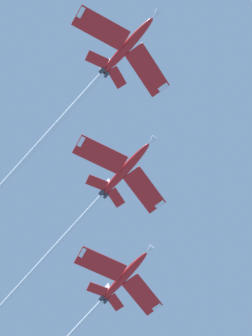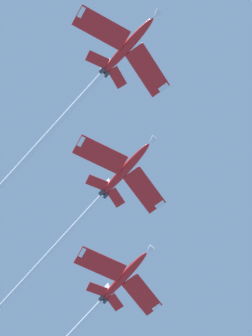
# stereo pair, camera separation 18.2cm
# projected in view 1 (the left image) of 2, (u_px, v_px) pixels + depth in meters

# --- Properties ---
(jet_lead) EXTENTS (59.09, 20.18, 19.36)m
(jet_lead) POSITION_uv_depth(u_px,v_px,m) (70.00, 110.00, 127.65)
(jet_lead) COLOR red
(jet_second) EXTENTS (54.46, 20.18, 16.88)m
(jet_second) POSITION_uv_depth(u_px,v_px,m) (91.00, 207.00, 134.96)
(jet_second) COLOR red
(jet_third) EXTENTS (50.12, 20.18, 16.45)m
(jet_third) POSITION_uv_depth(u_px,v_px,m) (97.00, 306.00, 141.66)
(jet_third) COLOR red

